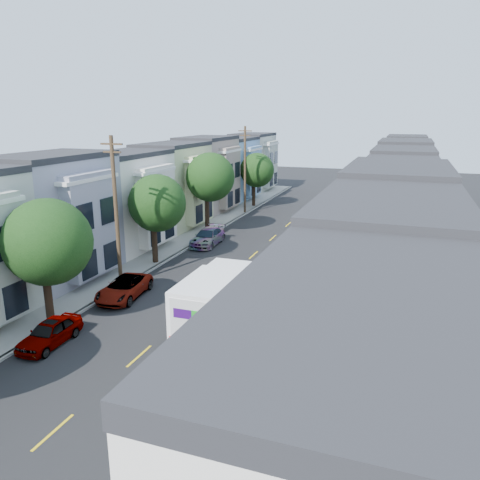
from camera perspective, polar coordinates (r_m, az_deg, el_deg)
The scene contains 26 objects.
ground at distance 28.71m, azimuth -5.86°, elevation -8.44°, with size 160.00×160.00×0.00m, color black.
road_slab at distance 41.95m, azimuth 2.92°, elevation -0.73°, with size 12.00×70.00×0.02m, color black.
curb_left at distance 43.98m, azimuth -4.64°, elevation 0.07°, with size 0.30×70.00×0.15m, color gray.
curb_right at distance 40.69m, azimuth 11.11°, elevation -1.41°, with size 0.30×70.00×0.15m, color gray.
sidewalk_left at distance 44.52m, azimuth -6.17°, elevation 0.22°, with size 2.60×70.00×0.15m, color gray.
sidewalk_right at distance 40.53m, azimuth 12.93°, elevation -1.58°, with size 2.60×70.00×0.15m, color gray.
centerline at distance 41.95m, azimuth 2.92°, elevation -0.74°, with size 0.12×70.00×0.01m, color gold.
townhouse_row_left at distance 46.28m, azimuth -10.41°, elevation 0.53°, with size 5.00×70.00×8.50m, color #7EA7CE.
townhouse_row_right at distance 40.34m, azimuth 18.28°, elevation -2.16°, with size 5.00×70.00×8.50m, color #7EA7CE.
tree_b at distance 27.02m, azimuth -22.52°, elevation -0.25°, with size 4.70×4.70×7.18m.
tree_c at distance 36.30m, azimuth -10.19°, elevation 4.42°, with size 4.41×4.41×7.09m.
tree_d at distance 45.28m, azimuth -3.77°, elevation 7.63°, with size 4.70×4.70×7.96m.
tree_e at distance 59.18m, azimuth 1.99°, elevation 8.49°, with size 4.29×4.29×6.82m.
tree_far_r at distance 54.35m, azimuth 14.63°, elevation 6.32°, with size 3.02×3.02×5.16m.
utility_pole_near at distance 31.89m, azimuth -14.85°, elevation 3.23°, with size 1.60×0.26×10.00m.
utility_pole_far at distance 55.04m, azimuth 0.61°, elevation 8.53°, with size 1.60×0.26×10.00m.
fedex_truck at distance 25.43m, azimuth -3.02°, elevation -7.20°, with size 2.57×6.68×3.20m.
lead_sedan at distance 32.21m, azimuth 1.36°, elevation -4.45°, with size 1.55×4.05×1.31m, color black.
parked_left_b at distance 26.12m, azimuth -22.16°, elevation -10.45°, with size 1.55×4.05×1.31m, color black.
parked_left_c at distance 30.98m, azimuth -13.95°, elevation -5.72°, with size 2.19×4.74×1.32m, color #9C9C9C.
parked_left_d at distance 42.22m, azimuth -3.95°, elevation 0.36°, with size 2.02×4.82×1.45m, color #611E0F.
parked_right_a at distance 19.26m, azimuth -4.28°, elevation -18.87°, with size 1.59×4.15×1.34m, color #3D4143.
parked_right_b at distance 25.59m, azimuth 2.83°, elevation -9.56°, with size 2.52×5.47×1.52m, color white.
parked_right_c at distance 43.64m, azimuth 10.28°, elevation 0.54°, with size 1.39×3.93×1.31m, color black.
parked_right_d at distance 54.05m, azimuth 12.22°, elevation 3.28°, with size 1.46×4.15×1.38m, color black.
motorcycle at distance 18.39m, azimuth -4.32°, elevation -21.87°, with size 0.25×1.80×0.71m.
Camera 1 is at (11.54, -23.69, 11.41)m, focal length 35.00 mm.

